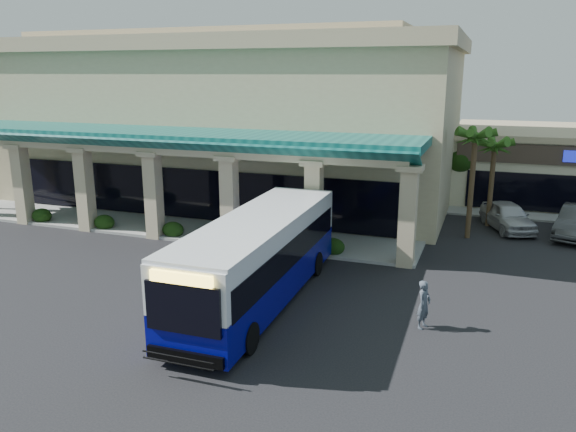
% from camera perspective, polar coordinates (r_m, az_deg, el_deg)
% --- Properties ---
extents(ground, '(110.00, 110.00, 0.00)m').
position_cam_1_polar(ground, '(23.72, -4.74, -7.34)').
color(ground, black).
extents(main_building, '(30.80, 14.80, 11.35)m').
position_cam_1_polar(main_building, '(40.04, -5.81, 9.91)').
color(main_building, '#BDB087').
rests_on(main_building, ground).
extents(arcade, '(30.00, 6.20, 5.70)m').
position_cam_1_polar(arcade, '(32.43, -12.74, 3.54)').
color(arcade, '#0D4F4C').
rests_on(arcade, ground).
extents(palm_0, '(2.40, 2.40, 6.60)m').
position_cam_1_polar(palm_0, '(31.46, 18.20, 3.67)').
color(palm_0, '#265215').
rests_on(palm_0, ground).
extents(palm_1, '(2.40, 2.40, 5.80)m').
position_cam_1_polar(palm_1, '(34.47, 20.01, 3.73)').
color(palm_1, '#265215').
rests_on(palm_1, ground).
extents(broadleaf_tree, '(2.60, 2.60, 4.81)m').
position_cam_1_polar(broadleaf_tree, '(39.53, 17.12, 4.50)').
color(broadleaf_tree, black).
rests_on(broadleaf_tree, ground).
extents(transit_bus, '(3.02, 12.28, 3.42)m').
position_cam_1_polar(transit_bus, '(21.80, -2.98, -4.51)').
color(transit_bus, '#060778').
rests_on(transit_bus, ground).
extents(pedestrian, '(0.61, 0.74, 1.75)m').
position_cam_1_polar(pedestrian, '(20.45, 13.64, -8.73)').
color(pedestrian, '#3F4853').
rests_on(pedestrian, ground).
extents(car_silver, '(3.48, 5.06, 1.60)m').
position_cam_1_polar(car_silver, '(34.41, 21.41, 0.00)').
color(car_silver, '#B2B2B5').
rests_on(car_silver, ground).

